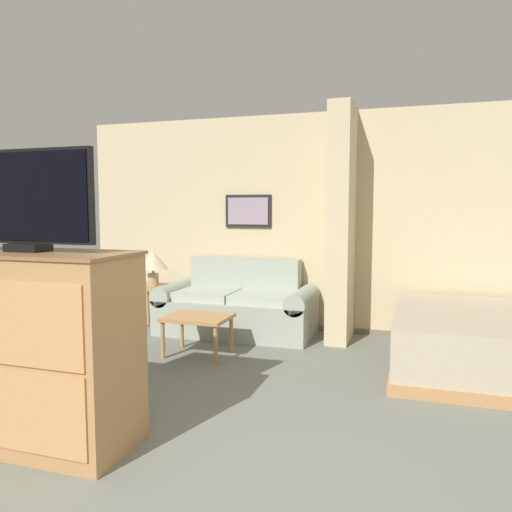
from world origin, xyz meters
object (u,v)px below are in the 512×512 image
(couch, at_px, (237,307))
(bed, at_px, (496,341))
(coffee_table, at_px, (198,321))
(tv, at_px, (26,200))
(tv_dresser, at_px, (32,348))
(table_lamp, at_px, (153,261))

(couch, xyz_separation_m, bed, (2.72, -0.57, -0.04))
(couch, bearing_deg, coffee_table, -93.94)
(tv, bearing_deg, tv_dresser, -90.00)
(tv, bearing_deg, bed, 39.29)
(table_lamp, height_order, bed, table_lamp)
(couch, distance_m, table_lamp, 1.19)
(coffee_table, bearing_deg, tv, -95.36)
(bed, bearing_deg, coffee_table, -171.73)
(tv, bearing_deg, couch, 85.10)
(bed, bearing_deg, tv, -140.71)
(couch, xyz_separation_m, tv_dresser, (-0.26, -3.01, 0.30))
(tv, relative_size, bed, 0.50)
(couch, height_order, bed, couch)
(coffee_table, height_order, tv_dresser, tv_dresser)
(couch, height_order, coffee_table, couch)
(table_lamp, bearing_deg, bed, -7.32)
(tv, bearing_deg, coffee_table, 84.64)
(table_lamp, xyz_separation_m, tv, (0.81, -2.93, 0.70))
(coffee_table, distance_m, tv, 2.36)
(coffee_table, xyz_separation_m, tv_dresser, (-0.19, -2.03, 0.26))
(couch, bearing_deg, tv, -94.90)
(tv_dresser, relative_size, tv, 1.39)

